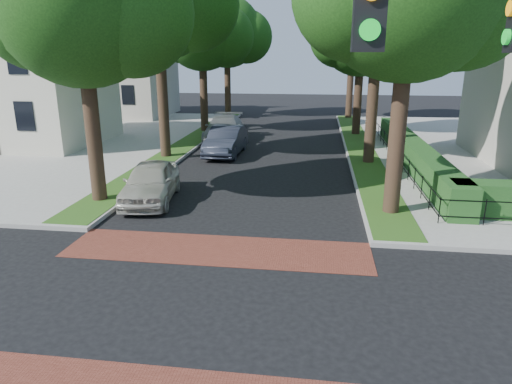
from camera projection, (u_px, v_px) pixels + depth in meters
ground at (188, 307)px, 10.44m from camera, size 120.00×120.00×0.00m
crosswalk_far at (218, 250)px, 13.48m from camera, size 9.00×2.20×0.01m
grass_strip_ne at (360, 147)px, 27.83m from camera, size 1.60×29.80×0.02m
grass_strip_nw at (188, 142)px, 29.21m from camera, size 1.60×29.80×0.02m
tree_right_mid at (382, 2)px, 21.89m from camera, size 8.25×7.09×11.22m
tree_right_far at (363, 34)px, 30.72m from camera, size 7.25×6.23×9.74m
tree_right_back at (354, 34)px, 39.16m from camera, size 7.50×6.45×10.20m
tree_left_near at (86, 3)px, 15.90m from camera, size 7.50×6.45×10.20m
tree_left_far at (204, 32)px, 32.06m from camera, size 7.00×6.02×9.86m
tree_left_back at (228, 33)px, 40.54m from camera, size 7.75×6.66×10.44m
hedge_main_road at (413, 152)px, 23.47m from camera, size 1.00×18.00×1.20m
fence_main_road at (396, 154)px, 23.62m from camera, size 0.06×18.00×0.90m
house_left_near at (21, 63)px, 28.05m from camera, size 10.00×9.00×10.14m
house_left_far at (117, 61)px, 41.34m from camera, size 10.00×9.00×10.14m
parked_car_front at (151, 182)px, 17.82m from camera, size 2.48×4.77×1.55m
parked_car_middle at (226, 141)px, 26.15m from camera, size 1.81×4.95×1.62m
parked_car_rear at (224, 129)px, 30.30m from camera, size 2.80×5.93×1.67m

